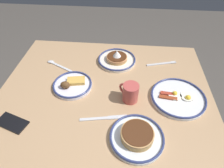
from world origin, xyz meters
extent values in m
plane|color=#4F4943|center=(0.00, 0.00, 0.00)|extent=(6.00, 6.00, 0.00)
cube|color=tan|center=(0.00, 0.00, 0.74)|extent=(1.13, 0.95, 0.03)
cylinder|color=#9C7855|center=(-0.46, -0.37, 0.36)|extent=(0.07, 0.07, 0.72)
cylinder|color=#9C7855|center=(0.46, -0.37, 0.36)|extent=(0.07, 0.07, 0.72)
cylinder|color=silver|center=(-0.04, -0.27, 0.76)|extent=(0.24, 0.24, 0.01)
torus|color=navy|center=(-0.04, -0.27, 0.77)|extent=(0.23, 0.23, 0.01)
cylinder|color=tan|center=(-0.04, -0.27, 0.77)|extent=(0.13, 0.13, 0.01)
cylinder|color=#DA8F54|center=(-0.04, -0.27, 0.79)|extent=(0.13, 0.13, 0.01)
cylinder|color=#4C2814|center=(-0.04, -0.27, 0.79)|extent=(0.12, 0.12, 0.00)
cone|color=white|center=(-0.04, -0.27, 0.81)|extent=(0.05, 0.05, 0.04)
cylinder|color=white|center=(-0.17, 0.26, 0.76)|extent=(0.23, 0.23, 0.01)
torus|color=navy|center=(-0.17, 0.26, 0.77)|extent=(0.23, 0.23, 0.01)
cylinder|color=tan|center=(-0.17, 0.26, 0.77)|extent=(0.14, 0.14, 0.01)
cylinder|color=tan|center=(-0.17, 0.26, 0.79)|extent=(0.14, 0.14, 0.01)
cylinder|color=tan|center=(-0.17, 0.26, 0.80)|extent=(0.14, 0.14, 0.01)
cylinder|color=#4C2814|center=(-0.17, 0.26, 0.80)|extent=(0.13, 0.13, 0.00)
cylinder|color=white|center=(0.18, -0.03, 0.76)|extent=(0.21, 0.21, 0.01)
torus|color=navy|center=(0.18, -0.03, 0.77)|extent=(0.21, 0.21, 0.01)
cube|color=gold|center=(0.16, -0.05, 0.78)|extent=(0.10, 0.07, 0.02)
ellipsoid|color=brown|center=(0.22, 0.00, 0.78)|extent=(0.04, 0.03, 0.03)
ellipsoid|color=brown|center=(0.21, 0.00, 0.78)|extent=(0.05, 0.04, 0.04)
ellipsoid|color=brown|center=(0.21, 0.00, 0.78)|extent=(0.04, 0.03, 0.03)
ellipsoid|color=brown|center=(0.21, 0.00, 0.79)|extent=(0.05, 0.04, 0.04)
cylinder|color=white|center=(-0.38, 0.02, 0.76)|extent=(0.28, 0.28, 0.01)
torus|color=navy|center=(-0.38, 0.02, 0.77)|extent=(0.28, 0.28, 0.01)
cylinder|color=white|center=(-0.42, 0.01, 0.77)|extent=(0.07, 0.07, 0.01)
sphere|color=yellow|center=(-0.42, 0.02, 0.78)|extent=(0.03, 0.03, 0.03)
cylinder|color=white|center=(-0.36, 0.01, 0.77)|extent=(0.07, 0.07, 0.01)
sphere|color=yellow|center=(-0.36, 0.00, 0.78)|extent=(0.02, 0.02, 0.02)
cube|color=#A93726|center=(-0.33, 0.00, 0.77)|extent=(0.07, 0.03, 0.01)
cube|color=#973B1E|center=(-0.33, 0.03, 0.77)|extent=(0.09, 0.03, 0.01)
cylinder|color=#BF4C47|center=(-0.14, 0.04, 0.80)|extent=(0.08, 0.08, 0.10)
torus|color=#BF4C47|center=(-0.10, 0.02, 0.80)|extent=(0.06, 0.05, 0.07)
cylinder|color=brown|center=(-0.14, 0.04, 0.83)|extent=(0.07, 0.07, 0.01)
cube|color=black|center=(0.40, 0.24, 0.76)|extent=(0.16, 0.11, 0.01)
cube|color=silver|center=(-0.32, -0.27, 0.76)|extent=(0.18, 0.06, 0.01)
cube|color=silver|center=(-0.40, -0.28, 0.76)|extent=(0.03, 0.01, 0.00)
cube|color=silver|center=(-0.40, -0.29, 0.76)|extent=(0.03, 0.01, 0.00)
cube|color=silver|center=(-0.40, -0.30, 0.76)|extent=(0.03, 0.01, 0.00)
cube|color=silver|center=(-0.40, -0.30, 0.76)|extent=(0.03, 0.01, 0.00)
cube|color=silver|center=(0.00, 0.17, 0.76)|extent=(0.19, 0.05, 0.01)
cube|color=silver|center=(-0.08, 0.16, 0.76)|extent=(0.09, 0.04, 0.00)
cube|color=silver|center=(0.30, -0.19, 0.76)|extent=(0.17, 0.10, 0.01)
ellipsoid|color=silver|center=(0.37, -0.23, 0.76)|extent=(0.04, 0.03, 0.01)
camera|label=1|loc=(-0.10, 0.70, 1.49)|focal=30.64mm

